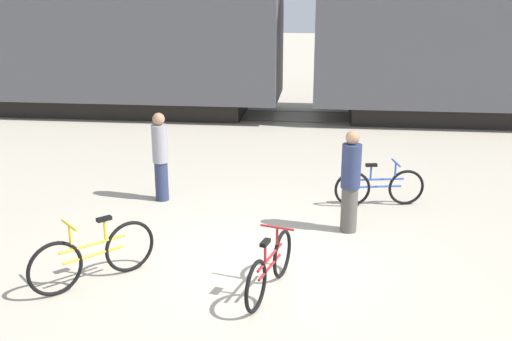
% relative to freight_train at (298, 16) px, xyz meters
% --- Properties ---
extents(ground_plane, '(80.00, 80.00, 0.00)m').
position_rel_freight_train_xyz_m(ground_plane, '(0.00, -9.77, -2.92)').
color(ground_plane, '#B2A893').
extents(freight_train, '(28.06, 2.98, 5.54)m').
position_rel_freight_train_xyz_m(freight_train, '(0.00, 0.00, 0.00)').
color(freight_train, black).
rests_on(freight_train, ground_plane).
extents(rail_near, '(40.06, 0.07, 0.01)m').
position_rel_freight_train_xyz_m(rail_near, '(0.00, -0.72, -2.91)').
color(rail_near, '#4C4238').
rests_on(rail_near, ground_plane).
extents(rail_far, '(40.06, 0.07, 0.01)m').
position_rel_freight_train_xyz_m(rail_far, '(0.00, 0.72, -2.91)').
color(rail_far, '#4C4238').
rests_on(rail_far, ground_plane).
extents(bicycle_blue, '(1.62, 0.47, 0.81)m').
position_rel_freight_train_xyz_m(bicycle_blue, '(1.84, -7.27, -2.57)').
color(bicycle_blue, black).
rests_on(bicycle_blue, ground_plane).
extents(bicycle_yellow, '(1.29, 1.32, 0.92)m').
position_rel_freight_train_xyz_m(bicycle_yellow, '(-2.18, -10.64, -2.52)').
color(bicycle_yellow, black).
rests_on(bicycle_yellow, ground_plane).
extents(bicycle_maroon, '(0.53, 1.59, 0.82)m').
position_rel_freight_train_xyz_m(bicycle_maroon, '(0.16, -10.65, -2.56)').
color(bicycle_maroon, black).
rests_on(bicycle_maroon, ground_plane).
extents(person_in_grey, '(0.28, 0.28, 1.64)m').
position_rel_freight_train_xyz_m(person_in_grey, '(-2.12, -7.43, -2.07)').
color(person_in_grey, '#283351').
rests_on(person_in_grey, ground_plane).
extents(person_in_navy, '(0.31, 0.31, 1.67)m').
position_rel_freight_train_xyz_m(person_in_navy, '(1.25, -8.51, -2.07)').
color(person_in_navy, '#514C47').
rests_on(person_in_navy, ground_plane).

